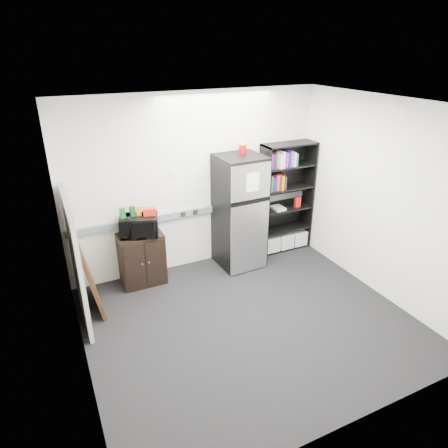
% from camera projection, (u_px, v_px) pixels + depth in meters
% --- Properties ---
extents(floor, '(4.00, 4.00, 0.00)m').
position_uv_depth(floor, '(249.00, 321.00, 5.16)').
color(floor, black).
rests_on(floor, ground).
extents(wall_back, '(4.00, 0.02, 2.70)m').
position_uv_depth(wall_back, '(196.00, 183.00, 6.05)').
color(wall_back, silver).
rests_on(wall_back, floor).
extents(wall_right, '(0.02, 3.50, 2.70)m').
position_uv_depth(wall_right, '(382.00, 200.00, 5.39)').
color(wall_right, silver).
rests_on(wall_right, floor).
extents(wall_left, '(0.02, 3.50, 2.70)m').
position_uv_depth(wall_left, '(70.00, 264.00, 3.83)').
color(wall_left, silver).
rests_on(wall_left, floor).
extents(ceiling, '(4.00, 3.50, 0.02)m').
position_uv_depth(ceiling, '(256.00, 106.00, 4.06)').
color(ceiling, white).
rests_on(ceiling, wall_back).
extents(electrical_raceway, '(3.92, 0.05, 0.10)m').
position_uv_depth(electrical_raceway, '(198.00, 211.00, 6.21)').
color(electrical_raceway, slate).
rests_on(electrical_raceway, wall_back).
extents(wall_note, '(0.14, 0.00, 0.10)m').
position_uv_depth(wall_note, '(174.00, 173.00, 5.83)').
color(wall_note, white).
rests_on(wall_note, wall_back).
extents(bookshelf, '(0.90, 0.34, 1.85)m').
position_uv_depth(bookshelf, '(286.00, 199.00, 6.68)').
color(bookshelf, black).
rests_on(bookshelf, floor).
extents(cubicle_partition, '(0.06, 1.30, 1.62)m').
position_uv_depth(cubicle_partition, '(76.00, 260.00, 4.98)').
color(cubicle_partition, '#A39D91').
rests_on(cubicle_partition, floor).
extents(cabinet, '(0.63, 0.43, 0.79)m').
position_uv_depth(cabinet, '(142.00, 259.00, 5.85)').
color(cabinet, black).
rests_on(cabinet, floor).
extents(microwave, '(0.60, 0.49, 0.29)m').
position_uv_depth(microwave, '(139.00, 226.00, 5.62)').
color(microwave, black).
rests_on(microwave, cabinet).
extents(snack_box_a, '(0.08, 0.06, 0.15)m').
position_uv_depth(snack_box_a, '(122.00, 213.00, 5.48)').
color(snack_box_a, '#17521F').
rests_on(snack_box_a, microwave).
extents(snack_box_b, '(0.08, 0.07, 0.15)m').
position_uv_depth(snack_box_b, '(132.00, 211.00, 5.53)').
color(snack_box_b, '#0D3B1B').
rests_on(snack_box_b, microwave).
extents(snack_box_c, '(0.08, 0.06, 0.14)m').
position_uv_depth(snack_box_c, '(139.00, 211.00, 5.57)').
color(snack_box_c, orange).
rests_on(snack_box_c, microwave).
extents(snack_bag, '(0.19, 0.13, 0.10)m').
position_uv_depth(snack_bag, '(150.00, 212.00, 5.59)').
color(snack_bag, red).
rests_on(snack_bag, microwave).
extents(refrigerator, '(0.70, 0.72, 1.79)m').
position_uv_depth(refrigerator, '(240.00, 212.00, 6.19)').
color(refrigerator, black).
rests_on(refrigerator, floor).
extents(coffee_can, '(0.12, 0.12, 0.17)m').
position_uv_depth(coffee_can, '(243.00, 148.00, 5.94)').
color(coffee_can, '#AC070A').
rests_on(coffee_can, refrigerator).
extents(framed_poster, '(0.22, 0.78, 1.00)m').
position_uv_depth(framed_poster, '(89.00, 275.00, 5.24)').
color(framed_poster, black).
rests_on(framed_poster, floor).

